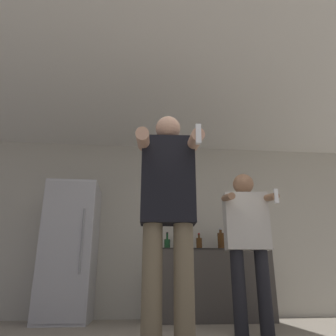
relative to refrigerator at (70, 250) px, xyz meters
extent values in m
cube|color=beige|center=(1.37, 0.40, 0.40)|extent=(7.00, 0.06, 2.55)
cube|color=silver|center=(1.37, -1.19, 1.70)|extent=(7.00, 3.63, 0.05)
cube|color=silver|center=(0.00, 0.01, 0.00)|extent=(0.65, 0.72, 1.76)
cube|color=#B6B6BB|center=(0.00, -0.36, 0.00)|extent=(0.62, 0.01, 1.69)
cylinder|color=#99999E|center=(0.21, -0.38, 0.09)|extent=(0.02, 0.02, 0.79)
cube|color=#47423D|center=(1.93, 0.06, -0.43)|extent=(1.46, 0.61, 0.89)
cube|color=#272421|center=(1.93, 0.06, 0.02)|extent=(1.49, 0.64, 0.01)
cylinder|color=#194723|center=(1.30, 0.10, 0.09)|extent=(0.08, 0.08, 0.15)
cylinder|color=#194723|center=(1.30, 0.10, 0.21)|extent=(0.03, 0.03, 0.09)
sphere|color=black|center=(1.30, 0.10, 0.25)|extent=(0.03, 0.03, 0.03)
cylinder|color=#194723|center=(1.43, 0.10, 0.11)|extent=(0.06, 0.06, 0.19)
cylinder|color=#194723|center=(1.43, 0.10, 0.26)|extent=(0.02, 0.02, 0.10)
sphere|color=maroon|center=(1.43, 0.10, 0.31)|extent=(0.03, 0.03, 0.03)
cylinder|color=#563314|center=(1.75, 0.10, 0.11)|extent=(0.08, 0.08, 0.17)
cylinder|color=#563314|center=(1.75, 0.10, 0.22)|extent=(0.03, 0.03, 0.06)
sphere|color=maroon|center=(1.75, 0.10, 0.25)|extent=(0.03, 0.03, 0.03)
cylinder|color=#563314|center=(2.06, 0.10, 0.14)|extent=(0.09, 0.09, 0.24)
cylinder|color=#563314|center=(2.06, 0.10, 0.29)|extent=(0.04, 0.04, 0.06)
sphere|color=silver|center=(2.06, 0.10, 0.32)|extent=(0.04, 0.04, 0.04)
cylinder|color=#75664C|center=(0.99, -2.15, -0.43)|extent=(0.14, 0.14, 0.89)
cylinder|color=#75664C|center=(1.21, -2.16, -0.43)|extent=(0.14, 0.14, 0.89)
cube|color=black|center=(1.10, -2.15, 0.35)|extent=(0.41, 0.22, 0.67)
sphere|color=tan|center=(1.10, -2.15, 0.78)|extent=(0.20, 0.20, 0.20)
cylinder|color=tan|center=(0.90, -2.33, 0.60)|extent=(0.11, 0.39, 0.16)
cylinder|color=tan|center=(1.28, -2.35, 0.60)|extent=(0.11, 0.39, 0.16)
cube|color=white|center=(1.28, -2.53, 0.57)|extent=(0.04, 0.04, 0.14)
cylinder|color=black|center=(1.91, -1.13, -0.48)|extent=(0.14, 0.14, 0.80)
cylinder|color=black|center=(2.16, -1.15, -0.48)|extent=(0.14, 0.14, 0.80)
cube|color=beige|center=(2.03, -1.14, 0.22)|extent=(0.47, 0.23, 0.60)
sphere|color=#9E7051|center=(2.03, -1.14, 0.63)|extent=(0.23, 0.23, 0.23)
cylinder|color=#9E7051|center=(1.80, -1.31, 0.44)|extent=(0.10, 0.40, 0.14)
cylinder|color=#9E7051|center=(2.23, -1.35, 0.44)|extent=(0.10, 0.40, 0.14)
cube|color=white|center=(2.22, -1.54, 0.40)|extent=(0.04, 0.04, 0.14)
camera|label=1|loc=(0.89, -4.53, -0.37)|focal=35.00mm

